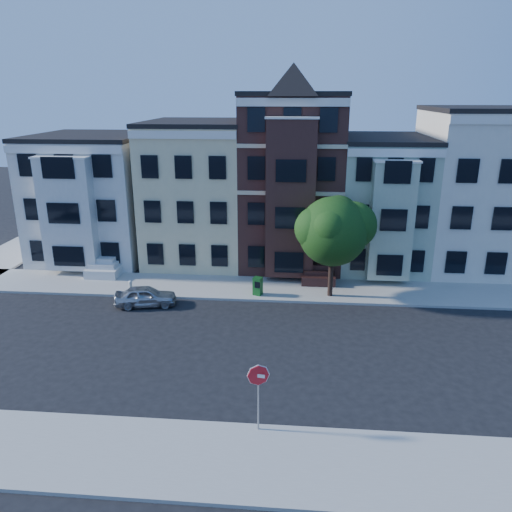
# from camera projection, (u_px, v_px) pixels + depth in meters

# --- Properties ---
(ground) EXTENTS (120.00, 120.00, 0.00)m
(ground) POSITION_uv_depth(u_px,v_px,m) (284.00, 351.00, 24.76)
(ground) COLOR black
(far_sidewalk) EXTENTS (60.00, 4.00, 0.15)m
(far_sidewalk) POSITION_uv_depth(u_px,v_px,m) (288.00, 289.00, 32.31)
(far_sidewalk) COLOR #9E9B93
(far_sidewalk) RESTS_ON ground
(near_sidewalk) EXTENTS (60.00, 4.00, 0.15)m
(near_sidewalk) POSITION_uv_depth(u_px,v_px,m) (276.00, 464.00, 17.17)
(near_sidewalk) COLOR #9E9B93
(near_sidewalk) RESTS_ON ground
(house_white) EXTENTS (8.00, 9.00, 9.00)m
(house_white) POSITION_uv_depth(u_px,v_px,m) (96.00, 198.00, 38.30)
(house_white) COLOR silver
(house_white) RESTS_ON ground
(house_yellow) EXTENTS (7.00, 9.00, 10.00)m
(house_yellow) POSITION_uv_depth(u_px,v_px,m) (198.00, 193.00, 37.49)
(house_yellow) COLOR beige
(house_yellow) RESTS_ON ground
(house_brown) EXTENTS (7.00, 9.00, 12.00)m
(house_brown) POSITION_uv_depth(u_px,v_px,m) (292.00, 181.00, 36.60)
(house_brown) COLOR #3A1D19
(house_brown) RESTS_ON ground
(house_green) EXTENTS (6.00, 9.00, 9.00)m
(house_green) POSITION_uv_depth(u_px,v_px,m) (380.00, 203.00, 36.54)
(house_green) COLOR #A4B499
(house_green) RESTS_ON ground
(house_cream) EXTENTS (8.00, 9.00, 11.00)m
(house_cream) POSITION_uv_depth(u_px,v_px,m) (481.00, 191.00, 35.65)
(house_cream) COLOR silver
(house_cream) RESTS_ON ground
(street_tree) EXTENTS (7.77, 7.77, 7.71)m
(street_tree) POSITION_uv_depth(u_px,v_px,m) (333.00, 236.00, 29.97)
(street_tree) COLOR #215315
(street_tree) RESTS_ON far_sidewalk
(parked_car) EXTENTS (3.84, 2.13, 1.24)m
(parked_car) POSITION_uv_depth(u_px,v_px,m) (146.00, 296.00, 29.85)
(parked_car) COLOR #AFB2B7
(parked_car) RESTS_ON ground
(newspaper_box) EXTENTS (0.64, 0.61, 1.15)m
(newspaper_box) POSITION_uv_depth(u_px,v_px,m) (258.00, 286.00, 31.12)
(newspaper_box) COLOR #14521D
(newspaper_box) RESTS_ON far_sidewalk
(fire_hydrant) EXTENTS (0.30, 0.30, 0.67)m
(fire_hydrant) POSITION_uv_depth(u_px,v_px,m) (131.00, 288.00, 31.41)
(fire_hydrant) COLOR beige
(fire_hydrant) RESTS_ON far_sidewalk
(stop_sign) EXTENTS (0.86, 0.24, 3.10)m
(stop_sign) POSITION_uv_depth(u_px,v_px,m) (258.00, 393.00, 18.33)
(stop_sign) COLOR red
(stop_sign) RESTS_ON near_sidewalk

